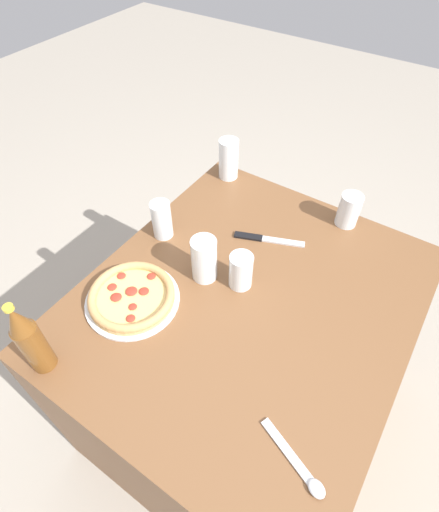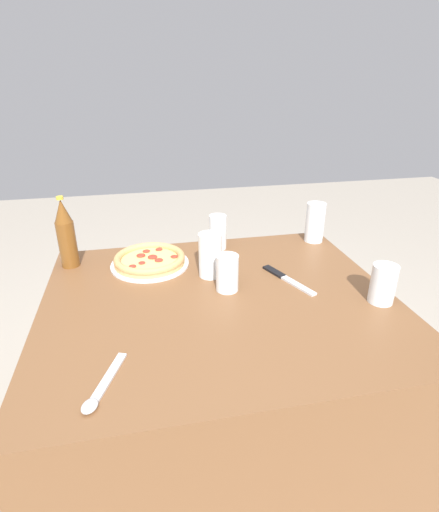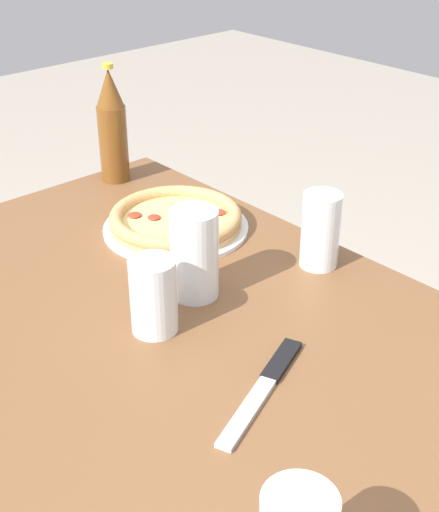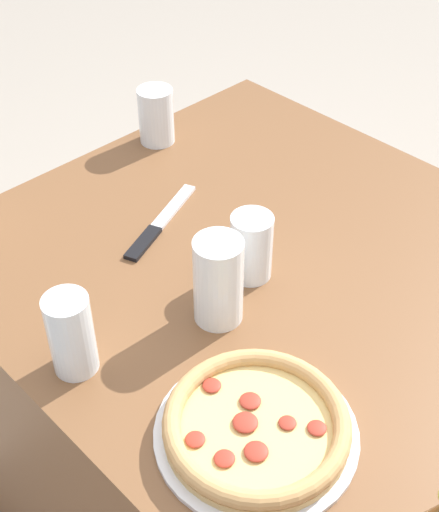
# 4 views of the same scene
# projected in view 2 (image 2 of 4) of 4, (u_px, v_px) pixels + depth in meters

# --- Properties ---
(ground_plane) EXTENTS (8.00, 8.00, 0.00)m
(ground_plane) POSITION_uv_depth(u_px,v_px,m) (220.00, 474.00, 1.50)
(ground_plane) COLOR #A89E8E
(table) EXTENTS (1.03, 0.89, 0.77)m
(table) POSITION_uv_depth(u_px,v_px,m) (220.00, 396.00, 1.34)
(table) COLOR brown
(table) RESTS_ON ground_plane
(pizza_pepperoni) EXTENTS (0.27, 0.27, 0.04)m
(pizza_pepperoni) POSITION_uv_depth(u_px,v_px,m) (150.00, 260.00, 1.38)
(pizza_pepperoni) COLOR silver
(pizza_pepperoni) RESTS_ON table
(glass_red_wine) EXTENTS (0.07, 0.07, 0.11)m
(glass_red_wine) POSITION_uv_depth(u_px,v_px,m) (227.00, 275.00, 1.21)
(glass_red_wine) COLOR white
(glass_red_wine) RESTS_ON table
(glass_mango_juice) EXTENTS (0.06, 0.06, 0.13)m
(glass_mango_juice) POSITION_uv_depth(u_px,v_px,m) (218.00, 234.00, 1.50)
(glass_mango_juice) COLOR white
(glass_mango_juice) RESTS_ON table
(glass_water) EXTENTS (0.07, 0.07, 0.15)m
(glass_water) POSITION_uv_depth(u_px,v_px,m) (315.00, 225.00, 1.56)
(glass_water) COLOR white
(glass_water) RESTS_ON table
(glass_lemonade) EXTENTS (0.08, 0.08, 0.15)m
(glass_lemonade) POSITION_uv_depth(u_px,v_px,m) (209.00, 257.00, 1.29)
(glass_lemonade) COLOR white
(glass_lemonade) RESTS_ON table
(glass_orange_juice) EXTENTS (0.07, 0.07, 0.12)m
(glass_orange_juice) POSITION_uv_depth(u_px,v_px,m) (383.00, 286.00, 1.14)
(glass_orange_juice) COLOR white
(glass_orange_juice) RESTS_ON table
(beer_bottle) EXTENTS (0.06, 0.06, 0.25)m
(beer_bottle) POSITION_uv_depth(u_px,v_px,m) (66.00, 234.00, 1.33)
(beer_bottle) COLOR brown
(beer_bottle) RESTS_ON table
(knife) EXTENTS (0.11, 0.22, 0.01)m
(knife) POSITION_uv_depth(u_px,v_px,m) (286.00, 278.00, 1.29)
(knife) COLOR black
(knife) RESTS_ON table
(spoon) EXTENTS (0.09, 0.19, 0.01)m
(spoon) POSITION_uv_depth(u_px,v_px,m) (100.00, 391.00, 0.83)
(spoon) COLOR silver
(spoon) RESTS_ON table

